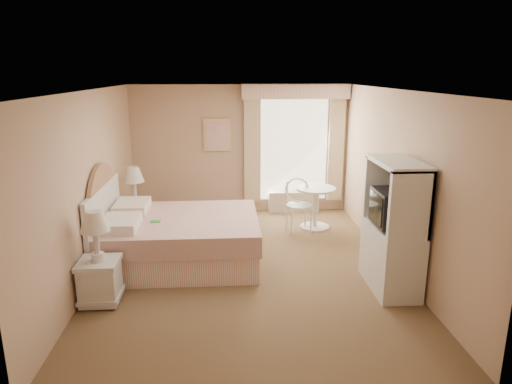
{
  "coord_description": "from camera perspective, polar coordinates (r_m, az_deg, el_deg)",
  "views": [
    {
      "loc": [
        -0.31,
        -6.08,
        2.74
      ],
      "look_at": [
        0.14,
        0.3,
        1.04
      ],
      "focal_mm": 32.0,
      "sensor_mm": 36.0,
      "label": 1
    }
  ],
  "objects": [
    {
      "name": "room",
      "position": [
        6.27,
        -1.05,
        1.12
      ],
      "size": [
        4.21,
        5.51,
        2.51
      ],
      "color": "brown",
      "rests_on": "ground"
    },
    {
      "name": "window",
      "position": [
        8.95,
        4.82,
        5.83
      ],
      "size": [
        2.05,
        0.22,
        2.51
      ],
      "color": "white",
      "rests_on": "room"
    },
    {
      "name": "framed_art",
      "position": [
        8.87,
        -4.9,
        7.12
      ],
      "size": [
        0.52,
        0.04,
        0.62
      ],
      "color": "#D1B081",
      "rests_on": "room"
    },
    {
      "name": "bed",
      "position": [
        6.82,
        -10.55,
        -5.6
      ],
      "size": [
        2.31,
        1.82,
        1.61
      ],
      "color": "#D28F88",
      "rests_on": "room"
    },
    {
      "name": "nightstand_near",
      "position": [
        5.86,
        -19.03,
        -9.15
      ],
      "size": [
        0.48,
        0.48,
        1.15
      ],
      "color": "white",
      "rests_on": "room"
    },
    {
      "name": "nightstand_far",
      "position": [
        8.05,
        -14.79,
        -2.22
      ],
      "size": [
        0.49,
        0.49,
        1.17
      ],
      "color": "white",
      "rests_on": "room"
    },
    {
      "name": "round_table",
      "position": [
        8.2,
        7.44,
        -1.13
      ],
      "size": [
        0.7,
        0.7,
        0.74
      ],
      "color": "silver",
      "rests_on": "room"
    },
    {
      "name": "cafe_chair",
      "position": [
        8.03,
        5.28,
        -1.08
      ],
      "size": [
        0.49,
        0.49,
        0.93
      ],
      "rotation": [
        0.0,
        0.0,
        0.11
      ],
      "color": "silver",
      "rests_on": "room"
    },
    {
      "name": "armoire",
      "position": [
        6.08,
        16.75,
        -5.38
      ],
      "size": [
        0.51,
        1.01,
        1.69
      ],
      "color": "white",
      "rests_on": "room"
    }
  ]
}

